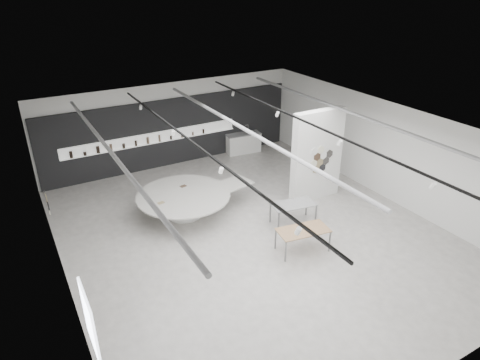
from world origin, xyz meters
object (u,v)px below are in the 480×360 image
sample_table_stone (293,205)px  kitchen_counter (243,143)px  partition_column (317,156)px  sample_table_wood (303,231)px  display_island (186,201)px

sample_table_stone → kitchen_counter: (1.85, 6.70, -0.24)m
partition_column → sample_table_stone: (-1.89, -1.17, -1.07)m
sample_table_wood → kitchen_counter: size_ratio=0.98×
display_island → sample_table_stone: (3.07, -2.44, 0.16)m
partition_column → display_island: 5.26m
display_island → sample_table_wood: 4.58m
partition_column → sample_table_wood: bearing=-134.4°
sample_table_wood → sample_table_stone: sample_table_stone is taller
partition_column → kitchen_counter: (-0.04, 5.53, -1.31)m
display_island → partition_column: bearing=-25.6°
display_island → sample_table_stone: bearing=-49.7°
sample_table_stone → kitchen_counter: bearing=74.5°
partition_column → display_island: size_ratio=0.75×
sample_table_wood → display_island: bearing=120.9°
sample_table_stone → kitchen_counter: size_ratio=0.92×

